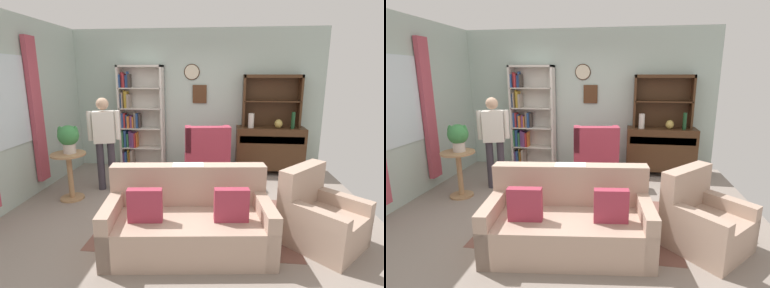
# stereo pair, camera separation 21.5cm
# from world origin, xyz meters

# --- Properties ---
(ground_plane) EXTENTS (5.40, 4.60, 0.02)m
(ground_plane) POSITION_xyz_m (0.00, 0.00, -0.01)
(ground_plane) COLOR gray
(wall_back) EXTENTS (5.00, 0.09, 2.80)m
(wall_back) POSITION_xyz_m (-0.00, 2.13, 1.40)
(wall_back) COLOR #ADC1B7
(wall_back) RESTS_ON ground_plane
(wall_left) EXTENTS (0.16, 4.20, 2.80)m
(wall_left) POSITION_xyz_m (-2.52, -0.01, 1.40)
(wall_left) COLOR #ADC1B7
(wall_left) RESTS_ON ground_plane
(area_rug) EXTENTS (2.47, 1.60, 0.01)m
(area_rug) POSITION_xyz_m (0.20, -0.30, 0.00)
(area_rug) COLOR brown
(area_rug) RESTS_ON ground_plane
(bookshelf) EXTENTS (0.90, 0.30, 2.10)m
(bookshelf) POSITION_xyz_m (-1.19, 1.94, 1.00)
(bookshelf) COLOR silver
(bookshelf) RESTS_ON ground_plane
(sideboard) EXTENTS (1.30, 0.45, 0.92)m
(sideboard) POSITION_xyz_m (1.47, 1.86, 0.51)
(sideboard) COLOR #422816
(sideboard) RESTS_ON ground_plane
(sideboard_hutch) EXTENTS (1.10, 0.26, 1.00)m
(sideboard_hutch) POSITION_xyz_m (1.47, 1.97, 1.56)
(sideboard_hutch) COLOR #422816
(sideboard_hutch) RESTS_ON sideboard
(vase_tall) EXTENTS (0.11, 0.11, 0.28)m
(vase_tall) POSITION_xyz_m (1.08, 1.78, 1.06)
(vase_tall) COLOR beige
(vase_tall) RESTS_ON sideboard
(vase_round) EXTENTS (0.15, 0.15, 0.17)m
(vase_round) POSITION_xyz_m (1.60, 1.79, 1.01)
(vase_round) COLOR tan
(vase_round) RESTS_ON sideboard
(bottle_wine) EXTENTS (0.07, 0.07, 0.32)m
(bottle_wine) POSITION_xyz_m (1.86, 1.77, 1.08)
(bottle_wine) COLOR #194223
(bottle_wine) RESTS_ON sideboard
(couch_floral) EXTENTS (1.88, 1.04, 0.90)m
(couch_floral) POSITION_xyz_m (0.17, -0.90, 0.31)
(couch_floral) COLOR tan
(couch_floral) RESTS_ON ground_plane
(armchair_floral) EXTENTS (1.08, 1.08, 0.88)m
(armchair_floral) POSITION_xyz_m (1.67, -0.65, 0.29)
(armchair_floral) COLOR tan
(armchair_floral) RESTS_ON ground_plane
(wingback_chair) EXTENTS (0.89, 0.90, 1.05)m
(wingback_chair) POSITION_xyz_m (0.26, 1.28, 0.38)
(wingback_chair) COLOR #A33347
(wingback_chair) RESTS_ON ground_plane
(plant_stand) EXTENTS (0.52, 0.52, 0.75)m
(plant_stand) POSITION_xyz_m (-1.82, 0.25, 0.46)
(plant_stand) COLOR #A87F56
(plant_stand) RESTS_ON ground_plane
(potted_plant_large) EXTENTS (0.31, 0.31, 0.43)m
(potted_plant_large) POSITION_xyz_m (-1.79, 0.27, 1.00)
(potted_plant_large) COLOR beige
(potted_plant_large) RESTS_ON plant_stand
(person_reading) EXTENTS (0.52, 0.30, 1.56)m
(person_reading) POSITION_xyz_m (-1.41, 0.71, 0.91)
(person_reading) COLOR #38333D
(person_reading) RESTS_ON ground_plane
(coffee_table) EXTENTS (0.80, 0.50, 0.42)m
(coffee_table) POSITION_xyz_m (0.12, -0.03, 0.35)
(coffee_table) COLOR #422816
(coffee_table) RESTS_ON ground_plane
(book_stack) EXTENTS (0.22, 0.16, 0.10)m
(book_stack) POSITION_xyz_m (0.09, -0.07, 0.48)
(book_stack) COLOR #B22D33
(book_stack) RESTS_ON coffee_table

